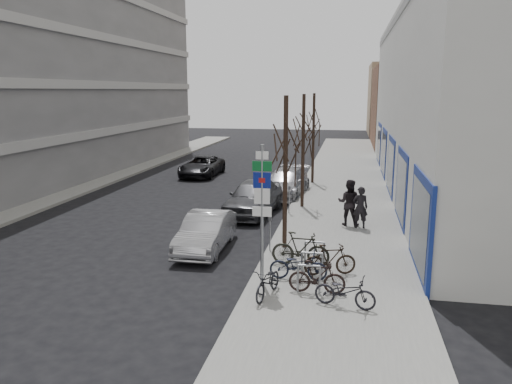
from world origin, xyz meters
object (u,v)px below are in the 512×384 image
at_px(tree_near, 286,137).
at_px(bike_near_left, 268,280).
at_px(tree_mid, 304,124).
at_px(pedestrian_far, 349,202).
at_px(meter_front, 270,229).
at_px(parked_car_back, 285,183).
at_px(bike_rack, 312,262).
at_px(pedestrian_near, 360,207).
at_px(highway_sign_pole, 262,206).
at_px(lane_car, 202,166).
at_px(tree_far, 314,117).
at_px(parked_car_front, 206,232).
at_px(bike_near_right, 317,277).
at_px(meter_back, 301,177).
at_px(bike_far_inner, 330,259).
at_px(bike_mid_curb, 298,263).
at_px(meter_mid, 289,197).
at_px(bike_mid_inner, 301,249).
at_px(parked_car_mid, 253,197).
at_px(bike_far_curb, 345,289).

distance_m(tree_near, bike_near_left, 5.63).
height_order(tree_mid, pedestrian_far, tree_mid).
xyz_separation_m(meter_front, parked_car_back, (-0.75, 9.98, -0.20)).
bearing_deg(parked_car_back, tree_near, -76.60).
height_order(bike_rack, pedestrian_near, pedestrian_near).
bearing_deg(highway_sign_pole, lane_car, 111.83).
xyz_separation_m(tree_far, bike_near_left, (0.14, -17.44, -3.47)).
height_order(parked_car_front, lane_car, parked_car_front).
xyz_separation_m(bike_near_right, parked_car_back, (-2.62, 13.44, 0.09)).
relative_size(lane_car, pedestrian_near, 2.79).
bearing_deg(meter_back, bike_near_left, -87.75).
relative_size(bike_far_inner, parked_car_front, 0.40).
relative_size(bike_near_right, bike_mid_curb, 0.92).
bearing_deg(bike_rack, bike_near_left, -124.64).
height_order(tree_far, parked_car_back, tree_far).
bearing_deg(meter_mid, parked_car_front, -113.45).
height_order(bike_near_right, bike_far_inner, bike_far_inner).
distance_m(tree_near, pedestrian_far, 5.08).
distance_m(parked_car_back, pedestrian_near, 7.49).
bearing_deg(tree_mid, pedestrian_near, -51.90).
xyz_separation_m(bike_rack, tree_mid, (-1.20, 9.40, 3.44)).
distance_m(tree_mid, bike_mid_inner, 9.05).
relative_size(meter_mid, pedestrian_near, 0.74).
bearing_deg(bike_mid_curb, bike_mid_inner, 1.76).
distance_m(lane_car, pedestrian_near, 15.60).
relative_size(meter_mid, parked_car_mid, 0.27).
height_order(meter_front, bike_far_curb, meter_front).
bearing_deg(bike_rack, parked_car_back, 100.97).
xyz_separation_m(bike_rack, meter_front, (-1.65, 2.40, 0.26)).
height_order(meter_back, bike_near_right, meter_back).
bearing_deg(parked_car_mid, parked_car_back, 83.99).
xyz_separation_m(pedestrian_near, pedestrian_far, (-0.46, 0.38, 0.12)).
bearing_deg(parked_car_mid, highway_sign_pole, -71.43).
xyz_separation_m(bike_mid_inner, parked_car_front, (-3.56, 1.44, -0.05)).
relative_size(bike_rack, tree_near, 0.41).
distance_m(bike_mid_curb, parked_car_back, 12.69).
bearing_deg(pedestrian_far, tree_far, -67.97).
xyz_separation_m(parked_car_back, lane_car, (-6.36, 5.37, -0.05)).
distance_m(meter_front, bike_near_left, 3.99).
bearing_deg(pedestrian_far, tree_mid, -44.94).
xyz_separation_m(parked_car_front, lane_car, (-4.76, 15.27, -0.00)).
bearing_deg(bike_rack, tree_near, 112.48).
relative_size(bike_far_curb, lane_car, 0.34).
bearing_deg(lane_car, parked_car_back, -39.96).
bearing_deg(highway_sign_pole, meter_back, 91.02).
relative_size(meter_front, parked_car_back, 0.26).
height_order(meter_back, lane_car, meter_back).
bearing_deg(meter_front, parked_car_mid, 106.65).
xyz_separation_m(tree_mid, bike_near_right, (1.42, -10.46, -3.47)).
bearing_deg(parked_car_front, tree_near, 7.40).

